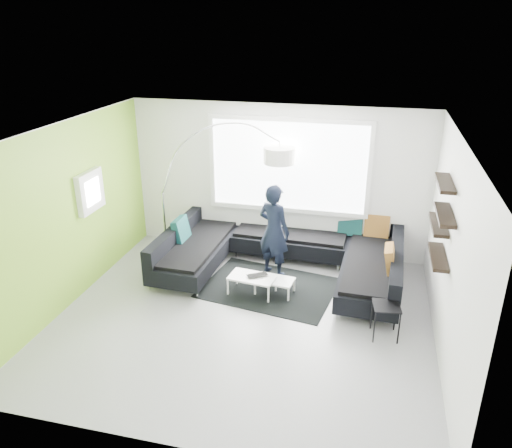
% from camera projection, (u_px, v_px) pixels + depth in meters
% --- Properties ---
extents(ground, '(5.50, 5.50, 0.00)m').
position_uv_depth(ground, '(243.00, 319.00, 7.49)').
color(ground, gray).
rests_on(ground, ground).
extents(room_shell, '(5.54, 5.04, 2.82)m').
position_uv_depth(room_shell, '(248.00, 201.00, 6.97)').
color(room_shell, silver).
rests_on(room_shell, ground).
extents(sectional_sofa, '(4.12, 2.64, 0.87)m').
position_uv_depth(sectional_sofa, '(281.00, 254.00, 8.64)').
color(sectional_sofa, black).
rests_on(sectional_sofa, ground).
extents(rug, '(2.34, 1.86, 0.01)m').
position_uv_depth(rug, '(269.00, 288.00, 8.33)').
color(rug, black).
rests_on(rug, ground).
extents(coffee_table, '(1.01, 0.66, 0.31)m').
position_uv_depth(coffee_table, '(263.00, 285.00, 8.11)').
color(coffee_table, white).
rests_on(coffee_table, ground).
extents(arc_lamp, '(2.47, 1.07, 2.56)m').
position_uv_depth(arc_lamp, '(162.00, 193.00, 8.91)').
color(arc_lamp, silver).
rests_on(arc_lamp, ground).
extents(side_table, '(0.41, 0.41, 0.51)m').
position_uv_depth(side_table, '(385.00, 321.00, 6.99)').
color(side_table, black).
rests_on(side_table, ground).
extents(person, '(0.90, 0.84, 1.65)m').
position_uv_depth(person, '(274.00, 231.00, 8.48)').
color(person, black).
rests_on(person, ground).
extents(laptop, '(0.54, 0.53, 0.03)m').
position_uv_depth(laptop, '(258.00, 277.00, 8.02)').
color(laptop, black).
rests_on(laptop, coffee_table).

